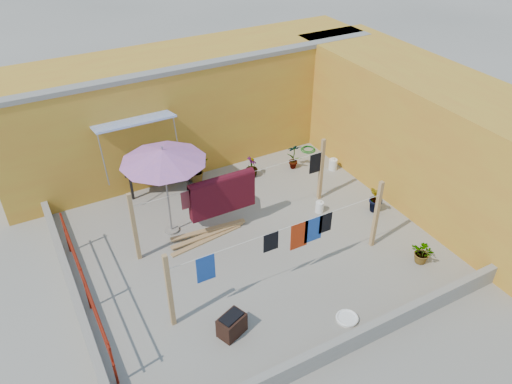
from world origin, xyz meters
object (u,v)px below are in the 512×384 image
water_jug_a (319,207)px  water_jug_b (333,164)px  green_hose (308,149)px  plant_back_a (196,170)px  patio_umbrella (163,156)px  white_basin (347,318)px  outdoor_table (159,168)px  brazier (232,325)px

water_jug_a → water_jug_b: 2.17m
green_hose → plant_back_a: (-3.74, 0.07, 0.31)m
patio_umbrella → white_basin: patio_umbrella is taller
water_jug_a → green_hose: bearing=61.6°
water_jug_b → green_hose: 1.31m
plant_back_a → water_jug_a: bearing=-52.8°
outdoor_table → plant_back_a: outdoor_table is taller
outdoor_table → white_basin: size_ratio=4.13×
green_hose → outdoor_table: bearing=179.2°
brazier → water_jug_a: 4.49m
white_basin → water_jug_b: 5.74m
white_basin → water_jug_b: bearing=57.0°
white_basin → plant_back_a: bearing=95.7°
patio_umbrella → green_hose: patio_umbrella is taller
brazier → water_jug_a: bearing=33.3°
white_basin → water_jug_a: bearing=64.2°
outdoor_table → water_jug_a: outdoor_table is taller
brazier → outdoor_table: bearing=84.8°
outdoor_table → brazier: bearing=-95.2°
outdoor_table → water_jug_b: bearing=-15.9°
brazier → white_basin: size_ratio=1.36×
patio_umbrella → brazier: (-0.10, -3.55, -1.90)m
water_jug_b → plant_back_a: 3.99m
water_jug_b → brazier: bearing=-142.9°
outdoor_table → plant_back_a: 1.12m
water_jug_b → outdoor_table: bearing=164.1°
water_jug_b → green_hose: size_ratio=0.83×
water_jug_a → plant_back_a: size_ratio=0.49×
patio_umbrella → water_jug_b: size_ratio=6.20×
green_hose → white_basin: bearing=-117.0°
green_hose → plant_back_a: bearing=179.0°
water_jug_b → patio_umbrella: bearing=-175.0°
water_jug_a → green_hose: 3.23m
water_jug_b → white_basin: bearing=-123.0°
white_basin → patio_umbrella: bearing=115.4°
water_jug_b → plant_back_a: size_ratio=0.56×
outdoor_table → green_hose: 4.85m
plant_back_a → water_jug_b: bearing=-20.1°
water_jug_a → patio_umbrella: bearing=163.5°
patio_umbrella → water_jug_b: bearing=5.0°
patio_umbrella → brazier: patio_umbrella is taller
green_hose → water_jug_b: bearing=-90.0°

